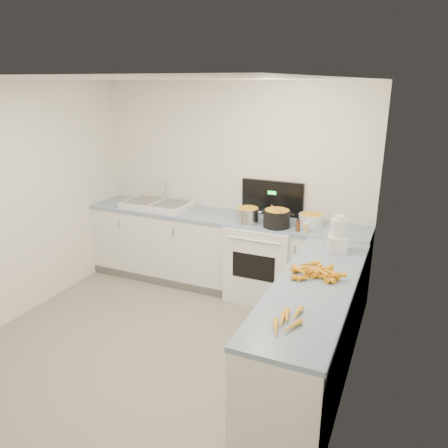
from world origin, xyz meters
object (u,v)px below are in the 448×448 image
at_px(spice_jar, 306,229).
at_px(food_processor, 338,236).
at_px(stove, 263,259).
at_px(extract_bottle, 298,226).
at_px(mixing_bowl, 311,220).
at_px(steel_pot, 248,216).
at_px(black_pot, 277,219).
at_px(sink, 157,204).

bearing_deg(spice_jar, food_processor, -44.62).
height_order(stove, extract_bottle, stove).
xyz_separation_m(mixing_bowl, spice_jar, (0.01, -0.29, -0.02)).
height_order(steel_pot, spice_jar, steel_pot).
xyz_separation_m(extract_bottle, food_processor, (0.49, -0.40, 0.09)).
bearing_deg(spice_jar, stove, 159.73).
bearing_deg(black_pot, stove, 145.39).
relative_size(mixing_bowl, food_processor, 0.77).
xyz_separation_m(extract_bottle, spice_jar, (0.09, -0.01, -0.01)).
bearing_deg(food_processor, black_pot, 148.29).
bearing_deg(spice_jar, black_pot, 168.98).
bearing_deg(spice_jar, mixing_bowl, 92.45).
xyz_separation_m(steel_pot, extract_bottle, (0.60, -0.06, -0.02)).
distance_m(black_pot, extract_bottle, 0.26).
relative_size(black_pot, spice_jar, 3.21).
bearing_deg(extract_bottle, black_pot, 167.66).
height_order(mixing_bowl, spice_jar, mixing_bowl).
distance_m(sink, steel_pot, 1.30).
height_order(sink, black_pot, sink).
bearing_deg(stove, extract_bottle, -22.71).
bearing_deg(extract_bottle, food_processor, -39.61).
bearing_deg(black_pot, mixing_bowl, 33.09).
height_order(sink, spice_jar, sink).
relative_size(black_pot, mixing_bowl, 1.09).
bearing_deg(food_processor, spice_jar, 135.38).
bearing_deg(spice_jar, extract_bottle, 172.79).
xyz_separation_m(black_pot, spice_jar, (0.35, -0.07, -0.04)).
height_order(black_pot, spice_jar, black_pot).
height_order(stove, food_processor, stove).
bearing_deg(steel_pot, sink, 173.62).
distance_m(sink, mixing_bowl, 1.97).
bearing_deg(black_pot, extract_bottle, -12.34).
distance_m(steel_pot, spice_jar, 0.70).
relative_size(sink, steel_pot, 3.21).
xyz_separation_m(steel_pot, food_processor, (1.09, -0.46, 0.07)).
relative_size(sink, black_pot, 2.89).
bearing_deg(sink, steel_pot, -6.38).
bearing_deg(steel_pot, food_processor, -22.92).
bearing_deg(extract_bottle, mixing_bowl, 74.09).
distance_m(black_pot, spice_jar, 0.36).
relative_size(stove, extract_bottle, 11.40).
distance_m(extract_bottle, food_processor, 0.64).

